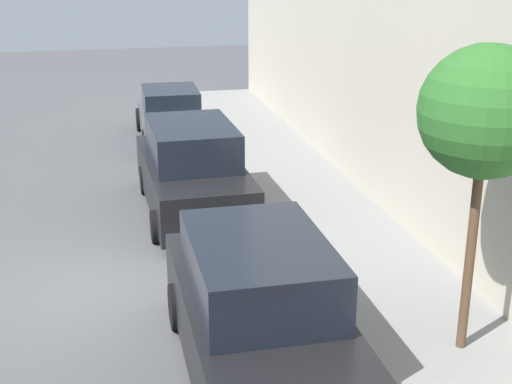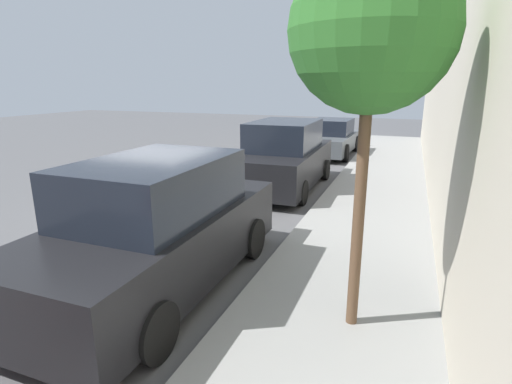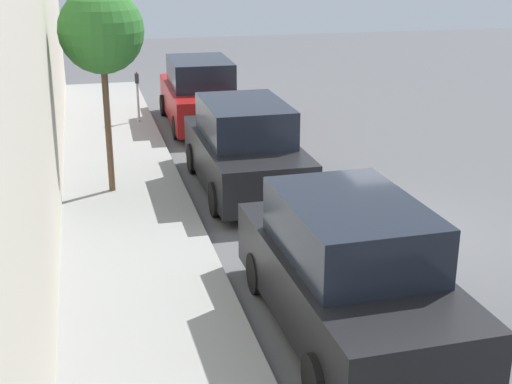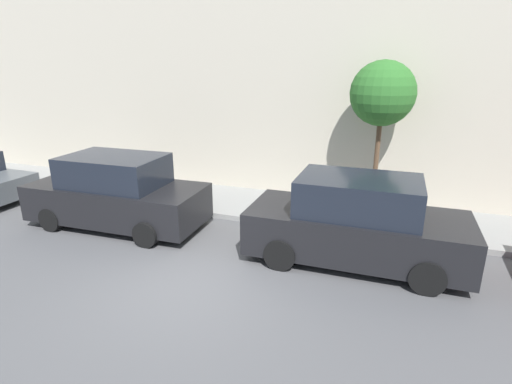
{
  "view_description": "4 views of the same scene",
  "coord_description": "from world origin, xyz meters",
  "views": [
    {
      "loc": [
        0.28,
        -11.31,
        5.55
      ],
      "look_at": [
        3.16,
        1.45,
        1.0
      ],
      "focal_mm": 50.0,
      "sensor_mm": 36.0,
      "label": 1
    },
    {
      "loc": [
        5.52,
        -7.82,
        3.02
      ],
      "look_at": [
        2.87,
        -0.9,
        1.0
      ],
      "focal_mm": 28.0,
      "sensor_mm": 36.0,
      "label": 2
    },
    {
      "loc": [
        5.52,
        11.6,
        5.24
      ],
      "look_at": [
        2.65,
        -0.1,
        1.0
      ],
      "focal_mm": 50.0,
      "sensor_mm": 36.0,
      "label": 3
    },
    {
      "loc": [
        -6.33,
        -3.73,
        4.34
      ],
      "look_at": [
        3.33,
        -0.35,
        1.0
      ],
      "focal_mm": 28.0,
      "sensor_mm": 36.0,
      "label": 4
    }
  ],
  "objects": [
    {
      "name": "ground_plane",
      "position": [
        0.0,
        0.0,
        0.0
      ],
      "size": [
        60.0,
        60.0,
        0.0
      ],
      "primitive_type": "plane",
      "color": "#515154"
    },
    {
      "name": "parked_suv_third",
      "position": [
        2.16,
        3.26,
        0.93
      ],
      "size": [
        2.08,
        4.84,
        1.98
      ],
      "color": "black",
      "rests_on": "ground_plane"
    },
    {
      "name": "parked_suv_second",
      "position": [
        2.16,
        -3.13,
        0.93
      ],
      "size": [
        2.08,
        4.8,
        1.98
      ],
      "color": "black",
      "rests_on": "ground_plane"
    },
    {
      "name": "street_tree",
      "position": [
        5.07,
        -3.31,
        3.53
      ],
      "size": [
        1.73,
        1.73,
        4.27
      ],
      "color": "brown",
      "rests_on": "sidewalk"
    },
    {
      "name": "sidewalk",
      "position": [
        4.81,
        0.0,
        0.07
      ],
      "size": [
        2.62,
        32.0,
        0.15
      ],
      "color": "gray",
      "rests_on": "ground_plane"
    }
  ]
}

